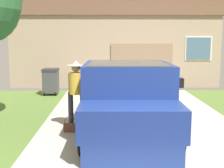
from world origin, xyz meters
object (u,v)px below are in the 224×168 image
person_with_hat (76,88)px  wheeled_trash_bin (51,81)px  handbag (70,127)px  pickup_truck (127,101)px  house_with_garage (114,43)px

person_with_hat → wheeled_trash_bin: (-1.51, 4.70, -0.47)m
person_with_hat → handbag: size_ratio=4.46×
wheeled_trash_bin → handbag: bearing=-74.6°
pickup_truck → house_with_garage: (-0.06, 9.18, 1.29)m
pickup_truck → handbag: pickup_truck is taller
pickup_truck → person_with_hat: bearing=-14.2°
handbag → house_with_garage: size_ratio=0.04×
pickup_truck → house_with_garage: house_with_garage is taller
handbag → person_with_hat: bearing=65.7°
person_with_hat → wheeled_trash_bin: bearing=138.8°
person_with_hat → house_with_garage: size_ratio=0.17×
handbag → house_with_garage: bearing=81.7°
person_with_hat → wheeled_trash_bin: size_ratio=1.62×
pickup_truck → person_with_hat: (-1.26, 0.34, 0.26)m
handbag → house_with_garage: house_with_garage is taller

